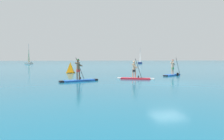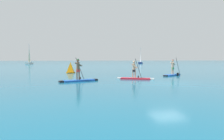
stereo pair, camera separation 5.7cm
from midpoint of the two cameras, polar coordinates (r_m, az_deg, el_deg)
The scene contains 7 objects.
ground at distance 15.88m, azimuth 15.25°, elevation -3.65°, with size 440.00×440.00×0.00m, color #145B7A.
paddleboarder_near_left at distance 16.99m, azimuth -9.29°, elevation -2.01°, with size 3.26×1.49×1.96m.
paddleboarder_mid_center at distance 18.55m, azimuth 6.45°, elevation -1.59°, with size 3.12×1.85×1.89m.
paddleboarder_far_right at distance 23.56m, azimuth 16.38°, elevation -0.68°, with size 2.77×1.96×2.02m.
race_marker_buoy at distance 27.41m, azimuth -11.60°, elevation 0.55°, with size 1.32×1.32×1.45m.
sailboat_left_horizon at distance 81.78m, azimuth -22.20°, elevation 2.20°, with size 2.09×5.74×7.45m.
sailboat_right_horizon at distance 82.37m, azimuth 7.83°, elevation 2.25°, with size 3.77×6.10×6.29m.
Camera 1 is at (-7.57, -13.84, 1.83)m, focal length 32.74 mm.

